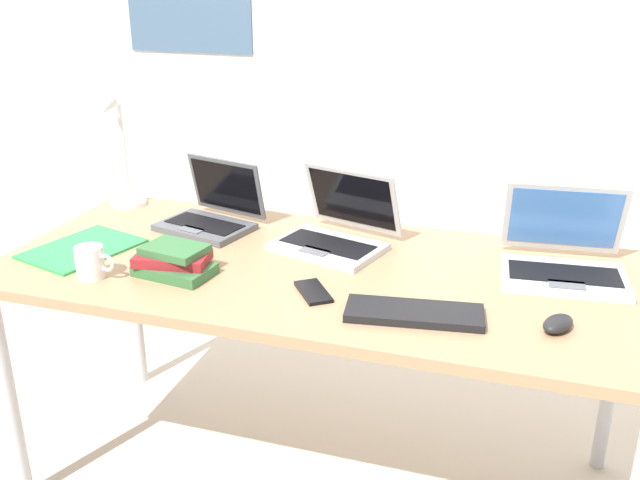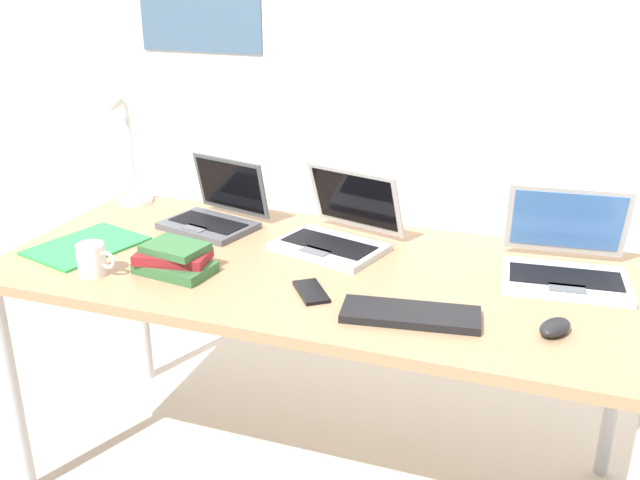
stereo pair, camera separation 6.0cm
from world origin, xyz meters
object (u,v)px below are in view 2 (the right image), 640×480
Objects in this scene: computer_mouse at (555,327)px; book_stack at (174,259)px; coffee_mug at (92,259)px; desk_lamp at (124,150)px; cell_phone at (311,292)px; paper_folder_far_corner at (86,246)px; external_keyboard at (410,314)px; laptop_by_keyboard at (215,213)px; laptop_near_lamp at (566,261)px; laptop_front_right at (337,232)px.

book_stack reaches higher than computer_mouse.
book_stack is 1.99× the size of coffee_mug.
desk_lamp is 0.97m from cell_phone.
coffee_mug is at bearing -47.99° from paper_folder_far_corner.
external_keyboard reaches higher than cell_phone.
laptop_by_keyboard is at bearing 99.67° from book_stack.
coffee_mug is (-1.21, -0.41, -0.00)m from laptop_near_lamp.
laptop_by_keyboard reaches higher than cell_phone.
book_stack is 0.73× the size of paper_folder_far_corner.
computer_mouse is (0.33, 0.04, 0.01)m from external_keyboard.
laptop_by_keyboard is at bearing 177.61° from laptop_near_lamp.
cell_phone is at bearing -0.70° from book_stack.
laptop_front_right is at bearing 60.22° from cell_phone.
computer_mouse is (1.06, -0.38, -0.03)m from laptop_by_keyboard.
book_stack reaches higher than cell_phone.
laptop_by_keyboard is 0.47m from coffee_mug.
laptop_near_lamp is at bearing 39.53° from external_keyboard.
desk_lamp is at bearing 148.01° from external_keyboard.
book_stack is 0.22m from coffee_mug.
desk_lamp is at bearing 134.71° from book_stack.
laptop_front_right is 1.13× the size of laptop_by_keyboard.
laptop_by_keyboard is 0.59m from cell_phone.
cell_phone is (0.46, -0.37, -0.04)m from laptop_by_keyboard.
computer_mouse is 0.85× the size of coffee_mug.
laptop_near_lamp is 1.37m from paper_folder_far_corner.
laptop_near_lamp is 2.58× the size of cell_phone.
laptop_by_keyboard is 1.07m from laptop_near_lamp.
external_keyboard is (0.31, -0.38, -0.04)m from laptop_front_right.
computer_mouse is at bearing -3.58° from paper_folder_far_corner.
laptop_near_lamp is 0.50m from external_keyboard.
laptop_near_lamp reaches higher than paper_folder_far_corner.
laptop_near_lamp reaches higher than coffee_mug.
desk_lamp reaches higher than laptop_by_keyboard.
cell_phone is (0.84, -0.44, -0.19)m from desk_lamp.
external_keyboard is at bearing -6.72° from paper_folder_far_corner.
laptop_by_keyboard is 3.44× the size of computer_mouse.
laptop_near_lamp is at bearing 10.49° from paper_folder_far_corner.
book_stack is (0.06, -0.36, -0.01)m from laptop_by_keyboard.
desk_lamp is 4.17× the size of computer_mouse.
laptop_by_keyboard is at bearing 73.06° from coffee_mug.
desk_lamp is at bearing 115.56° from cell_phone.
laptop_by_keyboard is 2.92× the size of coffee_mug.
cell_phone is 0.75m from paper_folder_far_corner.
desk_lamp is at bearing 168.16° from laptop_by_keyboard.
external_keyboard reaches higher than paper_folder_far_corner.
laptop_front_right is at bearing 41.97° from book_stack.
computer_mouse is 0.31× the size of paper_folder_far_corner.
laptop_front_right reaches higher than book_stack.
coffee_mug is at bearing -161.35° from laptop_near_lamp.
desk_lamp reaches higher than laptop_near_lamp.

